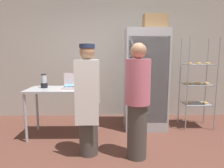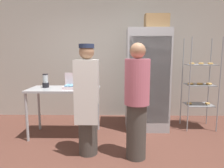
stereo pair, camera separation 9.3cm
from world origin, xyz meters
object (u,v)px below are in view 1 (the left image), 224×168
object	(u,v)px
refrigerator	(145,80)
cardboard_storage_box	(155,22)
person_customer	(138,101)
person_baker	(88,99)
donut_box	(71,86)
baking_rack	(197,83)
blender_pitcher	(44,82)

from	to	relation	value
refrigerator	cardboard_storage_box	world-z (taller)	cardboard_storage_box
person_customer	refrigerator	bearing A→B (deg)	75.02
refrigerator	person_baker	xyz separation A→B (m)	(-1.02, -1.10, -0.13)
refrigerator	person_customer	bearing A→B (deg)	-104.98
refrigerator	cardboard_storage_box	xyz separation A→B (m)	(0.15, -0.01, 1.10)
cardboard_storage_box	person_customer	size ratio (longest dim) A/B	0.27
refrigerator	donut_box	xyz separation A→B (m)	(-1.38, -0.48, -0.05)
baking_rack	blender_pitcher	xyz separation A→B (m)	(-2.92, -0.34, 0.09)
refrigerator	person_baker	world-z (taller)	refrigerator
person_baker	person_customer	world-z (taller)	person_customer
donut_box	cardboard_storage_box	size ratio (longest dim) A/B	0.64
baking_rack	person_baker	distance (m)	2.34
cardboard_storage_box	person_baker	distance (m)	2.01
donut_box	cardboard_storage_box	world-z (taller)	cardboard_storage_box
donut_box	person_customer	bearing A→B (deg)	-34.46
baking_rack	donut_box	distance (m)	2.47
donut_box	person_customer	xyz separation A→B (m)	(1.06, -0.73, -0.09)
refrigerator	blender_pitcher	world-z (taller)	refrigerator
blender_pitcher	person_baker	distance (m)	1.16
cardboard_storage_box	person_baker	size ratio (longest dim) A/B	0.27
refrigerator	person_customer	xyz separation A→B (m)	(-0.32, -1.20, -0.14)
refrigerator	baking_rack	xyz separation A→B (m)	(1.04, 0.01, -0.08)
refrigerator	baking_rack	distance (m)	1.04
blender_pitcher	cardboard_storage_box	world-z (taller)	cardboard_storage_box
person_baker	donut_box	bearing A→B (deg)	120.33
refrigerator	donut_box	size ratio (longest dim) A/B	6.97
baking_rack	cardboard_storage_box	distance (m)	1.48
refrigerator	donut_box	bearing A→B (deg)	-160.96
blender_pitcher	baking_rack	bearing A→B (deg)	6.73
cardboard_storage_box	refrigerator	bearing A→B (deg)	174.68
cardboard_storage_box	person_baker	world-z (taller)	cardboard_storage_box
refrigerator	person_baker	bearing A→B (deg)	-132.78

